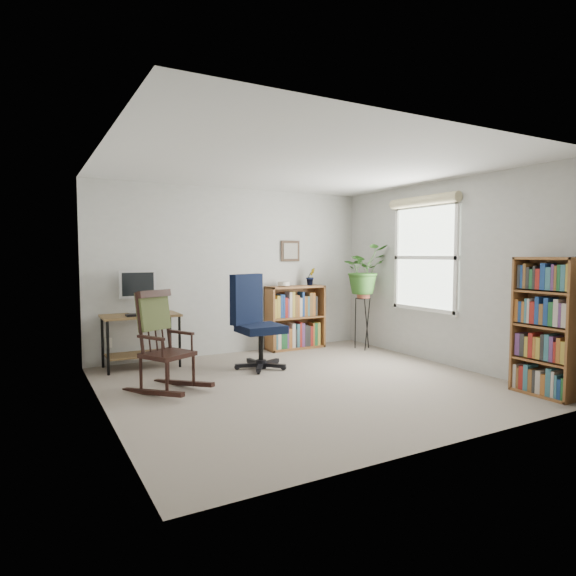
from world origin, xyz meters
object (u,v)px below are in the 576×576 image
desk (141,341)px  tall_bookshelf (546,327)px  low_bookshelf (295,317)px  office_chair (261,321)px  rocking_chair (167,340)px

desk → tall_bookshelf: bearing=-44.1°
low_bookshelf → tall_bookshelf: (1.01, -3.37, 0.23)m
desk → office_chair: 1.56m
desk → office_chair: size_ratio=0.78×
office_chair → rocking_chair: (-1.30, -0.44, -0.07)m
office_chair → tall_bookshelf: (2.03, -2.46, 0.10)m
desk → rocking_chair: rocking_chair is taller
rocking_chair → low_bookshelf: rocking_chair is taller
office_chair → low_bookshelf: bearing=18.8°
office_chair → tall_bookshelf: 3.19m
desk → office_chair: (1.32, -0.79, 0.27)m
rocking_chair → tall_bookshelf: tall_bookshelf is taller
low_bookshelf → desk: bearing=-177.1°
tall_bookshelf → desk: bearing=135.9°
desk → tall_bookshelf: 4.68m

